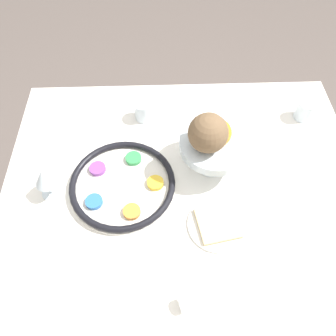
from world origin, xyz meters
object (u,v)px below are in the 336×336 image
at_px(seder_plate, 123,184).
at_px(bread_plate, 217,224).
at_px(cup_near, 143,111).
at_px(fruit_stand, 214,146).
at_px(coconut, 208,133).
at_px(wine_glass, 45,178).
at_px(orange_fruit, 217,133).
at_px(cup_mid, 305,110).
at_px(napkin_roll, 211,295).

height_order(seder_plate, bread_plate, seder_plate).
bearing_deg(cup_near, fruit_stand, -44.28).
distance_m(fruit_stand, coconut, 0.09).
bearing_deg(seder_plate, wine_glass, -176.00).
relative_size(wine_glass, fruit_stand, 0.56).
xyz_separation_m(seder_plate, wine_glass, (-0.21, -0.01, 0.07)).
height_order(coconut, cup_near, coconut).
relative_size(orange_fruit, coconut, 0.72).
distance_m(seder_plate, bread_plate, 0.31).
xyz_separation_m(orange_fruit, coconut, (-0.03, -0.01, 0.02)).
xyz_separation_m(fruit_stand, cup_mid, (0.35, 0.19, -0.06)).
xyz_separation_m(bread_plate, napkin_roll, (-0.04, -0.19, 0.01)).
distance_m(bread_plate, cup_near, 0.47).
distance_m(coconut, bread_plate, 0.26).
distance_m(orange_fruit, bread_plate, 0.26).
distance_m(bread_plate, cup_mid, 0.54).
bearing_deg(cup_mid, napkin_roll, -123.11).
xyz_separation_m(orange_fruit, cup_mid, (0.35, 0.20, -0.12)).
xyz_separation_m(seder_plate, cup_mid, (0.62, 0.27, 0.02)).
distance_m(seder_plate, napkin_roll, 0.40).
distance_m(orange_fruit, napkin_roll, 0.43).
relative_size(seder_plate, fruit_stand, 1.52).
height_order(orange_fruit, coconut, coconut).
xyz_separation_m(wine_glass, cup_near, (0.27, 0.30, -0.05)).
bearing_deg(fruit_stand, cup_near, 135.72).
bearing_deg(cup_near, coconut, -50.42).
bearing_deg(cup_mid, fruit_stand, -150.69).
distance_m(napkin_roll, cup_mid, 0.72).
distance_m(fruit_stand, cup_mid, 0.40).
bearing_deg(coconut, cup_near, 129.58).
height_order(napkin_roll, cup_near, cup_near).
distance_m(wine_glass, coconut, 0.48).
distance_m(coconut, cup_near, 0.33).
bearing_deg(napkin_roll, cup_near, 105.46).
height_order(orange_fruit, napkin_roll, orange_fruit).
distance_m(fruit_stand, orange_fruit, 0.06).
relative_size(coconut, cup_near, 1.64).
distance_m(seder_plate, fruit_stand, 0.30).
xyz_separation_m(wine_glass, orange_fruit, (0.49, 0.09, 0.07)).
bearing_deg(orange_fruit, napkin_roll, -96.53).
bearing_deg(wine_glass, coconut, 9.05).
distance_m(coconut, napkin_roll, 0.42).
relative_size(wine_glass, cup_mid, 1.70).
relative_size(fruit_stand, napkin_roll, 1.25).
bearing_deg(seder_plate, orange_fruit, 14.39).
xyz_separation_m(seder_plate, cup_near, (0.06, 0.29, 0.02)).
height_order(seder_plate, napkin_roll, napkin_roll).
distance_m(cup_near, cup_mid, 0.56).
distance_m(wine_glass, fruit_stand, 0.50).
height_order(wine_glass, coconut, coconut).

